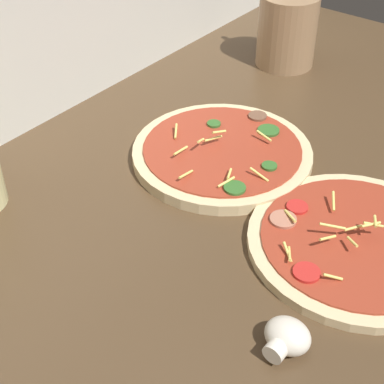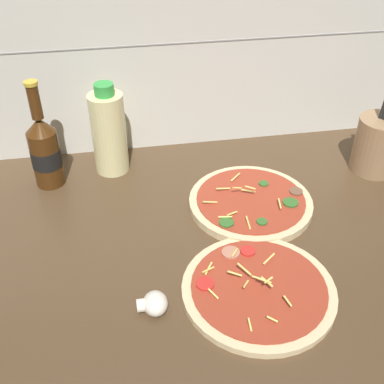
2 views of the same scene
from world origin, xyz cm
name	(u,v)px [view 2 (image 2 of 2)]	position (x,y,z in cm)	size (l,w,h in cm)	color
counter_slab	(197,266)	(0.00, 0.00, 1.25)	(160.00, 90.00, 2.50)	#4C3823
tile_backsplash	(163,44)	(0.00, 45.50, 30.00)	(160.00, 1.13, 60.00)	silver
pizza_near	(258,289)	(9.42, -9.68, 3.30)	(27.94, 27.94, 4.55)	beige
pizza_far	(251,202)	(14.96, 15.26, 3.51)	(27.48, 27.48, 5.11)	beige
beer_bottle	(45,150)	(-29.59, 32.46, 11.53)	(6.88, 6.88, 25.76)	#47280F
oil_bottle	(109,132)	(-14.76, 35.90, 12.89)	(8.19, 8.19, 22.60)	beige
mushroom_left	(154,304)	(-9.60, -10.62, 4.30)	(5.39, 5.13, 3.59)	white
utensil_crock	(378,144)	(48.97, 24.75, 9.48)	(11.21, 11.21, 21.29)	#9E7A56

